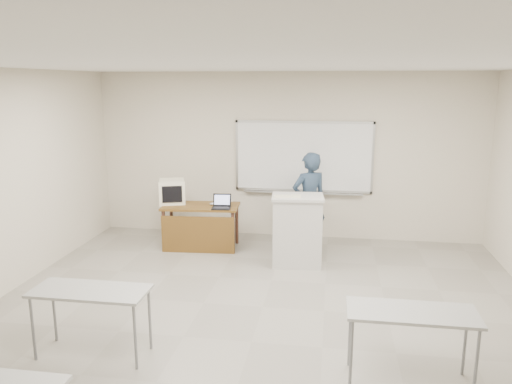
% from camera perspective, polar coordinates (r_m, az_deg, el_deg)
% --- Properties ---
extents(floor, '(7.00, 8.00, 0.01)m').
position_cam_1_polar(floor, '(5.76, -0.51, -16.81)').
color(floor, gray).
rests_on(floor, ground).
extents(whiteboard, '(2.48, 0.10, 1.31)m').
position_cam_1_polar(whiteboard, '(9.04, 5.45, 3.92)').
color(whiteboard, white).
rests_on(whiteboard, floor).
extents(student_desks, '(4.40, 2.20, 0.73)m').
position_cam_1_polar(student_desks, '(4.28, -3.62, -17.62)').
color(student_desks, gray).
rests_on(student_desks, floor).
extents(instructor_desk, '(1.30, 0.65, 0.75)m').
position_cam_1_polar(instructor_desk, '(8.55, -6.50, -3.18)').
color(instructor_desk, brown).
rests_on(instructor_desk, floor).
extents(podium, '(0.79, 0.57, 1.11)m').
position_cam_1_polar(podium, '(7.81, 4.72, -4.37)').
color(podium, beige).
rests_on(podium, floor).
extents(crt_monitor, '(0.44, 0.49, 0.42)m').
position_cam_1_polar(crt_monitor, '(8.82, -9.61, 0.08)').
color(crt_monitor, beige).
rests_on(crt_monitor, instructor_desk).
extents(laptop, '(0.30, 0.28, 0.22)m').
position_cam_1_polar(laptop, '(8.36, -3.93, -1.47)').
color(laptop, black).
rests_on(laptop, instructor_desk).
extents(mouse, '(0.11, 0.08, 0.04)m').
position_cam_1_polar(mouse, '(8.58, -4.97, -1.36)').
color(mouse, silver).
rests_on(mouse, instructor_desk).
extents(keyboard, '(0.43, 0.21, 0.02)m').
position_cam_1_polar(keyboard, '(7.56, 3.60, -0.50)').
color(keyboard, beige).
rests_on(keyboard, podium).
extents(presenter, '(0.74, 0.66, 1.69)m').
position_cam_1_polar(presenter, '(8.39, 6.08, -1.17)').
color(presenter, black).
rests_on(presenter, floor).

